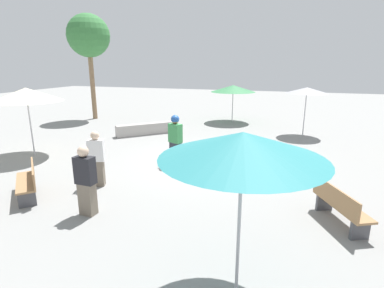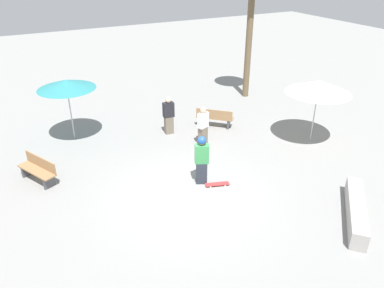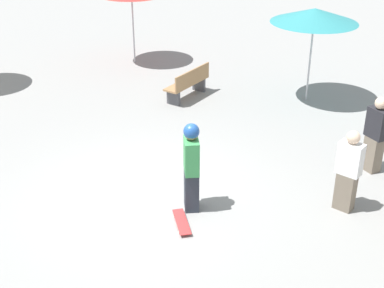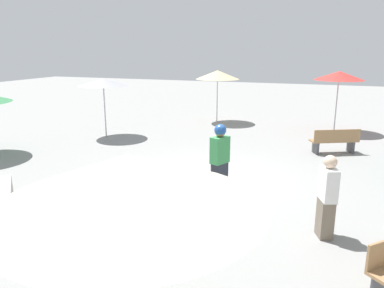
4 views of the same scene
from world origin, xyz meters
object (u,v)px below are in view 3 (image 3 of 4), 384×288
Objects in this scene: skateboard at (182,222)px; bystander_far at (348,171)px; bystander_watching at (376,135)px; shade_umbrella_teal at (315,15)px; skater_main at (191,164)px; bench_near at (188,83)px.

bystander_far is (2.87, -1.03, 0.74)m from skateboard.
shade_umbrella_teal is at bearing 161.67° from bystander_watching.
bystander_far is at bearing -123.04° from shade_umbrella_teal.
skater_main reaches higher than bystander_watching.
skater_main reaches higher than bystander_far.
bystander_far is (-2.93, -4.50, -1.54)m from shade_umbrella_teal.
bystander_watching is (1.36, -5.43, 0.39)m from bench_near.
bench_near is at bearing 157.64° from bystander_far.
skateboard is 4.48m from bystander_watching.
shade_umbrella_teal is 4.23m from bystander_watching.
bystander_watching is at bearing -110.67° from shade_umbrella_teal.
shade_umbrella_teal reaches higher than bystander_far.
bench_near is 0.99× the size of bystander_watching.
bystander_far is (-0.17, -6.23, 0.37)m from bench_near.
skater_main is 1.06× the size of bench_near.
bystander_watching is 1.73m from bystander_far.
skateboard is 0.52× the size of bystander_far.
skater_main reaches higher than bench_near.
skateboard is 3.14m from bystander_far.
skater_main is 1.08× the size of bystander_far.
skateboard is at bearing -130.47° from bystander_far.
skater_main is 2.10× the size of skateboard.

